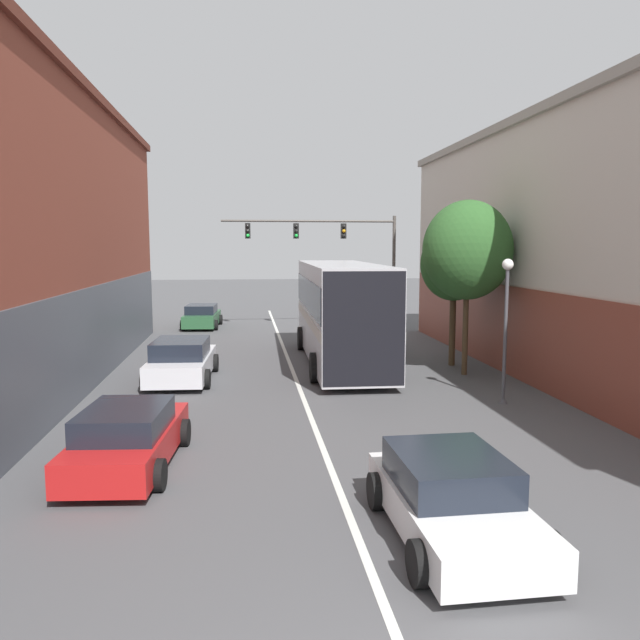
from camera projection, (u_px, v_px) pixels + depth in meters
name	position (u px, v px, depth m)	size (l,w,h in m)	color
lane_center_line	(296.00, 380.00, 20.94)	(0.14, 45.21, 0.01)	silver
bus	(341.00, 308.00, 23.63)	(3.06, 10.60, 3.81)	#B7B7BC
hatchback_foreground	(452.00, 499.00, 9.61)	(2.12, 4.02, 1.26)	silver
parked_car_left_near	(202.00, 317.00, 34.29)	(2.15, 4.05, 1.27)	#285633
parked_car_left_mid	(182.00, 361.00, 20.79)	(2.30, 4.51, 1.40)	silver
parked_car_left_far	(128.00, 438.00, 12.62)	(2.24, 4.36, 1.29)	red
traffic_signal_gantry	(335.00, 244.00, 33.19)	(9.31, 0.36, 6.08)	#514C47
street_lamp	(506.00, 320.00, 17.55)	(0.32, 0.32, 4.13)	#47474C
street_tree_near	(454.00, 264.00, 23.08)	(2.50, 2.25, 5.19)	#4C3823
street_tree_far	(468.00, 250.00, 21.30)	(3.09, 2.78, 6.04)	#4C3823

